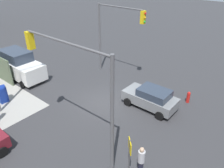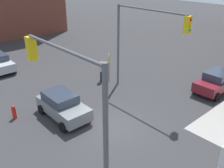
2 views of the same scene
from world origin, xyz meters
The scene contains 8 objects.
ground_plane centered at (0.00, 0.00, 0.00)m, with size 120.00×120.00×0.00m, color #333335.
traffic_signal_nw_corner centered at (-2.07, 4.50, 4.68)m, with size 6.28×0.36×6.50m.
traffic_signal_se_corner centered at (2.58, -4.50, 4.61)m, with size 5.07×0.36×6.50m.
warning_sign_two_way centered at (-5.40, 4.28, 1.64)m, with size 0.48×0.48×2.40m.
fire_hydrant centered at (-5.00, -4.20, 0.49)m, with size 0.26×0.26×0.94m.
coupe_gray centered at (-3.08, -1.73, 0.84)m, with size 4.01×2.02×1.62m.
coupe_maroon centered at (1.71, 9.15, 0.84)m, with size 2.02×3.80×1.62m.
pedestrian_walking_north centered at (-5.80, 3.80, 0.95)m, with size 0.36×0.36×1.81m.
Camera 2 is at (9.48, -8.69, 8.87)m, focal length 40.00 mm.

